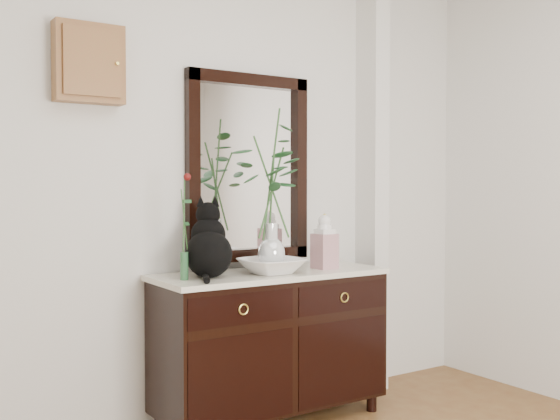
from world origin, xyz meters
TOP-DOWN VIEW (x-y plane):
  - wall_back at (0.00, 1.98)m, footprint 3.60×0.04m
  - pilaster at (1.00, 1.90)m, footprint 0.12×0.20m
  - sideboard at (0.10, 1.73)m, footprint 1.33×0.52m
  - wall_mirror at (0.10, 1.97)m, footprint 0.80×0.06m
  - key_cabinet at (-0.85, 1.94)m, footprint 0.35×0.10m
  - cat at (-0.29, 1.72)m, footprint 0.40×0.44m
  - lotus_bowl at (0.06, 1.65)m, footprint 0.36×0.36m
  - vase_branches at (0.06, 1.65)m, footprint 0.48×0.48m
  - bud_vase_rose at (-0.45, 1.69)m, footprint 0.08×0.08m
  - ginger_jar at (0.44, 1.67)m, footprint 0.13×0.13m

SIDE VIEW (x-z plane):
  - sideboard at x=0.10m, z-range 0.06..0.88m
  - lotus_bowl at x=0.06m, z-range 0.85..0.93m
  - ginger_jar at x=0.44m, z-range 0.85..1.17m
  - cat at x=-0.29m, z-range 0.85..1.26m
  - bud_vase_rose at x=-0.45m, z-range 0.85..1.41m
  - vase_branches at x=0.06m, z-range 0.87..1.77m
  - wall_back at x=0.00m, z-range 0.00..2.70m
  - pilaster at x=1.00m, z-range 0.00..2.70m
  - wall_mirror at x=0.10m, z-range 0.89..1.99m
  - key_cabinet at x=-0.85m, z-range 1.75..2.15m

